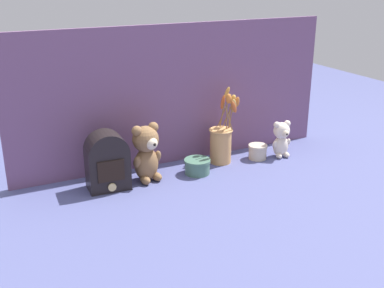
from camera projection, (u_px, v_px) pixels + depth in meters
ground_plane at (194, 174)px, 1.95m from camera, size 4.00×4.00×0.00m
backdrop_wall at (176, 95)px, 1.99m from camera, size 1.39×0.02×0.58m
teddy_bear_large at (146, 152)px, 1.85m from camera, size 0.13×0.12×0.23m
teddy_bear_medium at (281, 138)px, 2.10m from camera, size 0.09×0.08×0.16m
flower_vase at (222, 140)px, 2.04m from camera, size 0.13×0.14×0.32m
vintage_radio at (107, 161)px, 1.79m from camera, size 0.16×0.12×0.22m
decorative_tin_tall at (197, 166)px, 1.95m from camera, size 0.11×0.11×0.06m
decorative_tin_short at (258, 152)px, 2.10m from camera, size 0.08×0.08×0.06m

